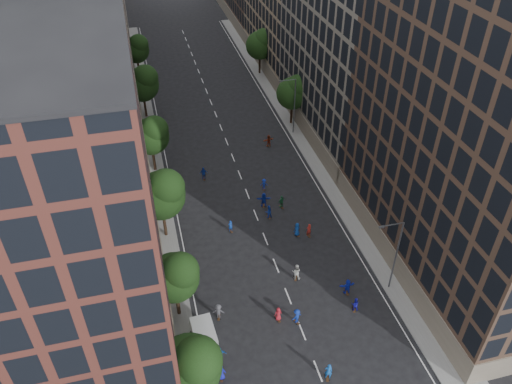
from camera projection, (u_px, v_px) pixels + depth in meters
ground at (234, 159)px, 72.00m from camera, size 240.00×240.00×0.00m
sidewalk_left at (146, 143)px, 75.38m from camera, size 4.00×105.00×0.15m
sidewalk_right at (297, 124)px, 80.11m from camera, size 4.00×105.00×0.15m
bldg_left_a at (60, 234)px, 36.80m from camera, size 14.00×22.00×30.00m
bldg_left_b at (68, 77)px, 54.12m from camera, size 14.00×26.00×34.00m
bldg_left_c at (80, 33)px, 73.69m from camera, size 14.00×20.00×28.00m
bldg_right_a at (489, 112)px, 45.57m from camera, size 14.00×30.00×36.00m
bldg_right_b at (359, 25)px, 68.86m from camera, size 14.00×28.00×33.00m
tree_left_0 at (192, 365)px, 38.31m from camera, size 5.20×5.20×8.83m
tree_left_1 at (176, 276)px, 46.28m from camera, size 4.80×4.80×8.21m
tree_left_2 at (162, 193)px, 55.05m from camera, size 5.60×5.60×9.45m
tree_left_3 at (152, 135)px, 66.20m from camera, size 5.00×5.00×8.58m
tree_left_4 at (143, 83)px, 78.38m from camera, size 5.40×5.40×9.08m
tree_left_5 at (137, 48)px, 90.99m from camera, size 4.80×4.80×8.33m
tree_right_a at (294, 92)px, 76.90m from camera, size 5.00×5.00×8.39m
tree_right_b at (261, 44)px, 92.15m from camera, size 5.20×5.20×8.83m
streetlamp_near at (395, 252)px, 49.30m from camera, size 2.64×0.22×9.06m
streetlamp_far at (293, 103)px, 74.78m from camera, size 2.64×0.22×9.06m
cargo_van at (205, 341)px, 45.67m from camera, size 2.35×4.58×2.38m
skater_0 at (221, 373)px, 43.52m from camera, size 0.88×0.65×1.66m
skater_1 at (328, 372)px, 43.49m from camera, size 0.80×0.67×1.89m
skater_2 at (355, 304)px, 49.65m from camera, size 0.92×0.82×1.58m
skater_3 at (297, 316)px, 48.38m from camera, size 1.26×1.02×1.70m
skater_4 at (220, 355)px, 44.76m from camera, size 1.15×0.52×1.93m
skater_5 at (347, 287)px, 51.35m from camera, size 1.68×0.55×1.81m
skater_6 at (278, 314)px, 48.68m from camera, size 0.83×0.59×1.57m
skater_7 at (309, 230)px, 58.42m from camera, size 0.69×0.51×1.71m
skater_8 at (296, 272)px, 52.91m from camera, size 1.16×1.06×1.94m
skater_9 at (219, 312)px, 48.82m from camera, size 1.26×0.93×1.74m
skater_10 at (282, 202)px, 62.64m from camera, size 1.11×0.78×1.75m
skater_11 at (264, 200)px, 62.80m from camera, size 1.87×0.91×1.93m
skater_12 at (297, 230)px, 58.48m from camera, size 1.00×0.85×1.74m
skater_13 at (230, 226)px, 59.12m from camera, size 0.64×0.51×1.54m
skater_14 at (268, 212)px, 61.09m from camera, size 0.94×0.79×1.74m
skater_15 at (264, 184)px, 65.79m from camera, size 1.12×0.81×1.55m
skater_16 at (204, 174)px, 67.52m from camera, size 1.09×0.52×1.81m
skater_17 at (269, 141)px, 74.30m from camera, size 1.75×0.91×1.80m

